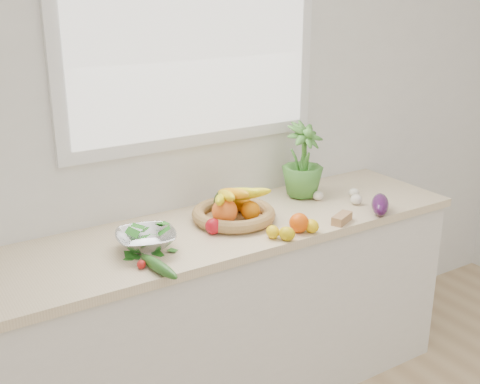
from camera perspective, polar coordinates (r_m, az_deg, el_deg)
back_wall at (r=2.80m, az=-4.41°, el=7.44°), size 4.50×0.02×2.70m
counter_cabinet at (r=2.90m, az=-1.07°, el=-11.73°), size 2.20×0.58×0.86m
countertop at (r=2.69m, az=-1.13°, el=-3.49°), size 2.24×0.62×0.04m
window_frame at (r=2.74m, az=-4.48°, el=15.61°), size 1.30×0.03×1.10m
window_pane at (r=2.72m, az=-4.27°, el=15.59°), size 1.18×0.01×0.98m
orange_loose at (r=2.60m, az=5.62°, el=-2.93°), size 0.10×0.10×0.09m
lemon_a at (r=2.61m, az=6.78°, el=-3.22°), size 0.06×0.08×0.06m
lemon_b at (r=2.54m, az=3.12°, el=-3.79°), size 0.08×0.09×0.06m
lemon_c at (r=2.52m, az=4.47°, el=-3.96°), size 0.08×0.09×0.06m
apple at (r=2.58m, az=-2.56°, el=-3.27°), size 0.09×0.09×0.07m
ginger at (r=2.74m, az=9.63°, el=-2.48°), size 0.13×0.10×0.04m
garlic_a at (r=3.07m, az=10.75°, el=-0.08°), size 0.06×0.06×0.05m
garlic_b at (r=3.00m, az=7.41°, el=-0.35°), size 0.06×0.06×0.05m
garlic_c at (r=2.97m, az=10.96°, el=-0.71°), size 0.06×0.06×0.05m
eggplant at (r=2.88m, az=13.15°, el=-1.15°), size 0.20×0.21×0.08m
cucumber at (r=2.27m, az=-7.73°, el=-7.01°), size 0.08×0.25×0.05m
radish at (r=2.31m, az=-9.34°, el=-6.80°), size 0.04×0.04×0.03m
potted_herb at (r=2.99m, az=5.98°, el=3.07°), size 0.24×0.24×0.37m
fruit_basket at (r=2.71m, az=-0.66°, el=-1.69°), size 0.39×0.39×0.19m
colander_with_spinach at (r=2.44m, az=-8.91°, el=-4.13°), size 0.29×0.29×0.12m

